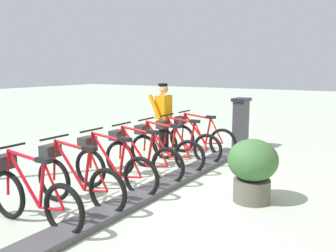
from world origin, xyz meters
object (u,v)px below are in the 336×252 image
object	(u,v)px
bike_docked_3	(139,157)
bike_docked_6	(30,194)
bike_docked_1	(182,142)
bike_docked_4	(111,166)
bike_docked_2	(163,149)
payment_kiosk	(241,122)
worker_near_rack	(163,115)
bike_docked_5	(75,178)
bike_docked_0	(199,137)
planter_bush	(253,167)

from	to	relation	value
bike_docked_3	bike_docked_6	distance (m)	2.34
bike_docked_1	bike_docked_4	bearing A→B (deg)	90.00
bike_docked_1	bike_docked_2	size ratio (longest dim) A/B	1.00
payment_kiosk	worker_near_rack	size ratio (longest dim) A/B	0.77
payment_kiosk	bike_docked_5	size ratio (longest dim) A/B	0.74
bike_docked_2	bike_docked_5	xyz separation A→B (m)	(0.00, 2.34, 0.00)
bike_docked_0	bike_docked_4	world-z (taller)	same
bike_docked_5	bike_docked_1	bearing A→B (deg)	-90.00
bike_docked_1	bike_docked_6	distance (m)	3.90
bike_docked_2	bike_docked_5	bearing A→B (deg)	90.00
bike_docked_2	planter_bush	world-z (taller)	bike_docked_2
payment_kiosk	bike_docked_6	xyz separation A→B (m)	(0.57, 5.86, -0.24)
bike_docked_4	bike_docked_1	bearing A→B (deg)	-90.00
payment_kiosk	bike_docked_4	world-z (taller)	payment_kiosk
bike_docked_2	bike_docked_4	world-z (taller)	same
bike_docked_0	bike_docked_2	xyz separation A→B (m)	(0.00, 1.56, 0.00)
bike_docked_2	bike_docked_5	distance (m)	2.34
bike_docked_6	bike_docked_0	bearing A→B (deg)	-90.00
bike_docked_0	bike_docked_2	bearing A→B (deg)	90.00
bike_docked_0	bike_docked_4	size ratio (longest dim) A/B	1.00
planter_bush	bike_docked_5	bearing A→B (deg)	36.75
bike_docked_1	payment_kiosk	bearing A→B (deg)	-106.28
bike_docked_0	bike_docked_1	bearing A→B (deg)	90.00
bike_docked_1	worker_near_rack	distance (m)	1.12
bike_docked_4	payment_kiosk	bearing A→B (deg)	-97.58
bike_docked_4	bike_docked_5	bearing A→B (deg)	90.00
payment_kiosk	bike_docked_0	bearing A→B (deg)	64.11
bike_docked_3	bike_docked_5	xyz separation A→B (m)	(0.00, 1.56, 0.00)
bike_docked_2	bike_docked_6	world-z (taller)	same
payment_kiosk	bike_docked_4	size ratio (longest dim) A/B	0.74
payment_kiosk	bike_docked_2	xyz separation A→B (m)	(0.57, 2.74, -0.24)
payment_kiosk	bike_docked_3	size ratio (longest dim) A/B	0.74
bike_docked_6	planter_bush	world-z (taller)	bike_docked_6
bike_docked_3	bike_docked_5	distance (m)	1.56
bike_docked_0	bike_docked_6	world-z (taller)	same
planter_bush	bike_docked_0	bearing A→B (deg)	-47.72
bike_docked_2	planter_bush	xyz separation A→B (m)	(-2.11, 0.76, 0.11)
bike_docked_2	bike_docked_6	size ratio (longest dim) A/B	1.00
bike_docked_3	bike_docked_1	bearing A→B (deg)	-90.00
bike_docked_5	worker_near_rack	distance (m)	3.80
planter_bush	worker_near_rack	bearing A→B (deg)	-35.27
bike_docked_0	bike_docked_2	size ratio (longest dim) A/B	1.00
bike_docked_0	bike_docked_3	xyz separation A→B (m)	(0.00, 2.34, 0.00)
bike_docked_2	bike_docked_3	distance (m)	0.78
bike_docked_6	planter_bush	xyz separation A→B (m)	(-2.11, -2.36, 0.11)
payment_kiosk	bike_docked_3	distance (m)	3.57
bike_docked_1	bike_docked_2	bearing A→B (deg)	90.00
payment_kiosk	bike_docked_4	bearing A→B (deg)	82.42
bike_docked_1	planter_bush	bearing A→B (deg)	143.86
bike_docked_0	bike_docked_6	bearing A→B (deg)	90.00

